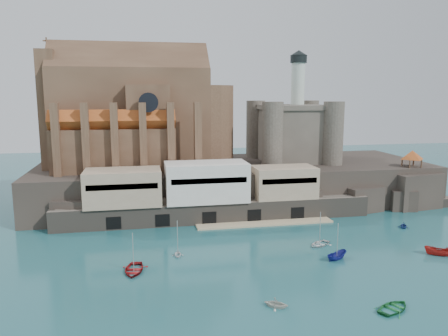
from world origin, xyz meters
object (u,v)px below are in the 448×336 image
Objects in this scene: boat_0 at (134,272)px; boat_1 at (276,307)px; pavilion at (412,156)px; boat_2 at (337,259)px; castle_keep at (292,130)px; church at (139,117)px.

boat_0 is 1.89× the size of boat_1.
pavilion is at bearing 30.80° from boat_0.
boat_0 is at bearing 62.27° from boat_2.
boat_1 is (-23.22, -59.49, -18.31)m from castle_keep.
pavilion is 1.44× the size of boat_2.
boat_1 is 20.96m from boat_2.
castle_keep reaches higher than boat_0.
church is 49.90m from boat_0.
boat_2 reaches higher than boat_1.
pavilion is at bearing -73.69° from boat_2.
church reaches higher than castle_keep.
boat_1 is (18.65, -15.57, 0.00)m from boat_0.
boat_0 is at bearing 82.14° from boat_1.
church reaches higher than boat_2.
pavilion is 47.04m from boat_2.
boat_1 is (-49.15, -44.42, -12.73)m from pavilion.
church reaches higher than pavilion.
church is 60.47m from boat_2.
boat_2 is at bearing -138.21° from pavilion.
castle_keep reaches higher than boat_2.
boat_2 is (34.04, -1.34, 0.00)m from boat_0.
church is 7.64× the size of boat_0.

